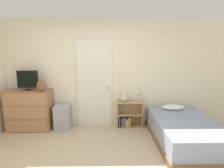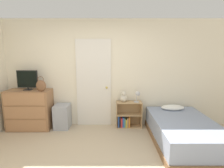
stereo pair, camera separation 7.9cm
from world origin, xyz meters
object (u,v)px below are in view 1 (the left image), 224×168
handbag (42,86)px  bookshelf (128,117)px  desk_lamp (138,95)px  bed (184,131)px  tv (28,80)px  storage_bin (63,117)px  dresser (30,110)px  teddy_bear (124,97)px

handbag → bookshelf: size_ratio=0.54×
handbag → desk_lamp: size_ratio=1.27×
bed → tv: bearing=168.0°
storage_bin → desk_lamp: size_ratio=2.13×
desk_lamp → bed: 1.24m
dresser → tv: tv is taller
dresser → desk_lamp: bearing=1.3°
dresser → bookshelf: 2.30m
storage_bin → teddy_bear: 1.53m
desk_lamp → teddy_bear: bearing=172.8°
bed → teddy_bear: bearing=145.5°
tv → handbag: bearing=-24.7°
desk_lamp → tv: bearing=-179.3°
handbag → bed: bearing=-10.3°
tv → teddy_bear: (2.21, 0.07, -0.43)m
dresser → handbag: handbag is taller
dresser → storage_bin: 0.77m
teddy_bear → storage_bin: bearing=-177.4°
tv → bed: tv is taller
storage_bin → teddy_bear: bearing=2.6°
bookshelf → desk_lamp: bearing=-10.8°
dresser → bed: bearing=-11.5°
handbag → desk_lamp: (2.16, 0.20, -0.25)m
bookshelf → tv: bearing=-178.1°
tv → bookshelf: tv is taller
teddy_bear → bed: (1.13, -0.78, -0.50)m
tv → bookshelf: bearing=1.9°
dresser → tv: (-0.01, 0.03, 0.70)m
bookshelf → teddy_bear: size_ratio=2.40×
handbag → teddy_bear: bearing=7.5°
bed → bookshelf: bearing=143.2°
dresser → bookshelf: bearing=2.6°
dresser → storage_bin: (0.75, 0.03, -0.18)m
handbag → teddy_bear: (1.84, 0.24, -0.33)m
storage_bin → dresser: bearing=-177.4°
bookshelf → handbag: bearing=-172.7°
tv → desk_lamp: tv is taller
storage_bin → desk_lamp: 1.86m
handbag → storage_bin: handbag is taller
tv → bookshelf: 2.48m
teddy_bear → tv: bearing=-178.2°
handbag → bed: size_ratio=0.18×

